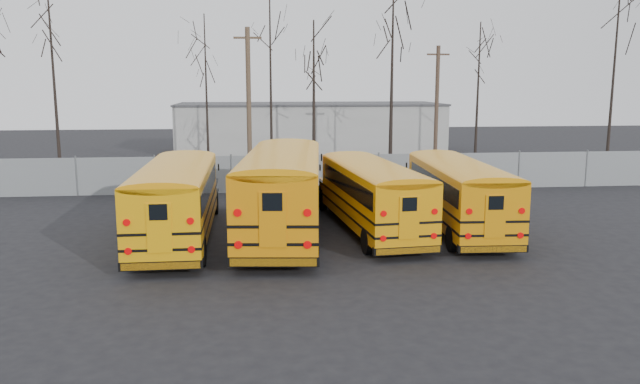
{
  "coord_description": "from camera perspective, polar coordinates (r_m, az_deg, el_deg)",
  "views": [
    {
      "loc": [
        -2.77,
        -21.28,
        5.84
      ],
      "look_at": [
        -0.22,
        2.71,
        1.6
      ],
      "focal_mm": 35.0,
      "sensor_mm": 36.0,
      "label": 1
    }
  ],
  "objects": [
    {
      "name": "bus_a",
      "position": [
        23.66,
        -12.94,
        -0.22
      ],
      "size": [
        2.53,
        10.77,
        3.01
      ],
      "rotation": [
        0.0,
        0.0,
        0.01
      ],
      "color": "black",
      "rests_on": "ground"
    },
    {
      "name": "tree_5",
      "position": [
        39.96,
        6.57,
        9.87
      ],
      "size": [
        0.26,
        0.26,
        11.63
      ],
      "primitive_type": "cone",
      "color": "black",
      "rests_on": "ground"
    },
    {
      "name": "tree_6",
      "position": [
        40.52,
        14.2,
        8.14
      ],
      "size": [
        0.26,
        0.26,
        9.51
      ],
      "primitive_type": "cone",
      "color": "black",
      "rests_on": "ground"
    },
    {
      "name": "utility_pole_left",
      "position": [
        36.32,
        -6.53,
        7.93
      ],
      "size": [
        1.59,
        0.28,
        8.93
      ],
      "rotation": [
        0.0,
        0.0,
        -0.04
      ],
      "color": "brown",
      "rests_on": "ground"
    },
    {
      "name": "distant_building",
      "position": [
        53.63,
        -0.96,
        5.87
      ],
      "size": [
        22.0,
        8.0,
        4.0
      ],
      "primitive_type": "cube",
      "color": "#B0B0AB",
      "rests_on": "ground"
    },
    {
      "name": "tree_2",
      "position": [
        38.27,
        -10.33,
        8.42
      ],
      "size": [
        0.26,
        0.26,
        9.82
      ],
      "primitive_type": "cone",
      "color": "black",
      "rests_on": "ground"
    },
    {
      "name": "ground",
      "position": [
        22.24,
        1.3,
        -5.26
      ],
      "size": [
        120.0,
        120.0,
        0.0
      ],
      "primitive_type": "plane",
      "color": "black",
      "rests_on": "ground"
    },
    {
      "name": "tree_4",
      "position": [
        37.62,
        -0.57,
        8.28
      ],
      "size": [
        0.26,
        0.26,
        9.46
      ],
      "primitive_type": "cone",
      "color": "black",
      "rests_on": "ground"
    },
    {
      "name": "bus_b",
      "position": [
        23.9,
        -3.42,
        0.67
      ],
      "size": [
        4.03,
        12.33,
        3.39
      ],
      "rotation": [
        0.0,
        0.0,
        -0.1
      ],
      "color": "black",
      "rests_on": "ground"
    },
    {
      "name": "bus_c",
      "position": [
        24.62,
        4.71,
        0.16
      ],
      "size": [
        3.23,
        10.28,
        2.83
      ],
      "rotation": [
        0.0,
        0.0,
        0.09
      ],
      "color": "black",
      "rests_on": "ground"
    },
    {
      "name": "bus_d",
      "position": [
        25.41,
        12.46,
        0.29
      ],
      "size": [
        2.84,
        10.31,
        2.86
      ],
      "rotation": [
        0.0,
        0.0,
        -0.05
      ],
      "color": "black",
      "rests_on": "ground"
    },
    {
      "name": "tree_1",
      "position": [
        36.57,
        -23.15,
        9.37
      ],
      "size": [
        0.26,
        0.26,
        11.92
      ],
      "primitive_type": "cone",
      "color": "black",
      "rests_on": "ground"
    },
    {
      "name": "utility_pole_right",
      "position": [
        40.82,
        10.61,
        7.47
      ],
      "size": [
        1.45,
        0.25,
        8.13
      ],
      "rotation": [
        0.0,
        0.0,
        0.0
      ],
      "color": "#4A372A",
      "rests_on": "ground"
    },
    {
      "name": "fence",
      "position": [
        33.74,
        -1.3,
        1.72
      ],
      "size": [
        40.0,
        0.04,
        2.0
      ],
      "primitive_type": "cube",
      "color": "gray",
      "rests_on": "ground"
    },
    {
      "name": "tree_7",
      "position": [
        42.56,
        25.28,
        9.92
      ],
      "size": [
        0.26,
        0.26,
        13.0
      ],
      "primitive_type": "cone",
      "color": "black",
      "rests_on": "ground"
    },
    {
      "name": "tree_3",
      "position": [
        38.53,
        -4.54,
        10.53
      ],
      "size": [
        0.26,
        0.26,
        12.47
      ],
      "primitive_type": "cone",
      "color": "black",
      "rests_on": "ground"
    }
  ]
}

